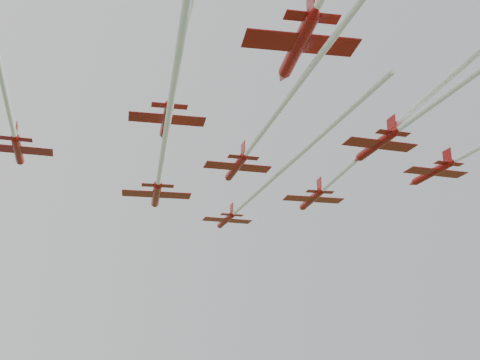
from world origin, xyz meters
TOP-DOWN VIEW (x-y plane):
  - jet_lead at (-1.24, 3.67)m, footprint 23.35×54.16m
  - jet_row2_left at (-20.71, -3.63)m, footprint 32.20×57.46m
  - jet_row2_right at (3.27, -9.64)m, footprint 28.57×53.94m
  - jet_row3_left at (-39.35, -6.77)m, footprint 25.60×55.85m
  - jet_row3_mid at (-14.72, -14.47)m, footprint 23.81×49.62m
  - jet_row3_right at (11.58, -23.18)m, footprint 19.07×42.65m
  - jet_row4_left at (-30.59, -22.75)m, footprint 29.11×54.26m

SIDE VIEW (x-z plane):
  - jet_row2_left at x=-20.71m, z-range 55.27..58.06m
  - jet_lead at x=-1.24m, z-range 56.00..58.37m
  - jet_row3_left at x=-39.35m, z-range 56.41..58.78m
  - jet_row3_mid at x=-14.72m, z-range 56.50..58.97m
  - jet_row4_left at x=-30.59m, z-range 57.14..59.52m
  - jet_row2_right at x=3.27m, z-range 57.15..59.83m
  - jet_row3_right at x=11.58m, z-range 57.82..60.36m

